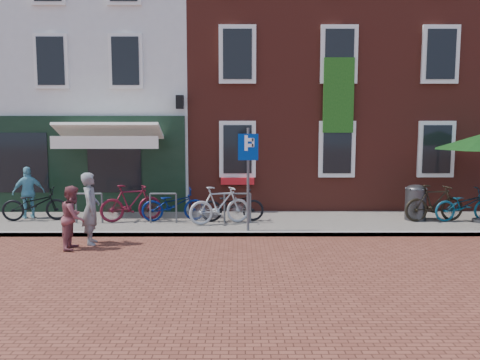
{
  "coord_description": "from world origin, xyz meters",
  "views": [
    {
      "loc": [
        0.53,
        -11.92,
        2.8
      ],
      "look_at": [
        0.57,
        1.21,
        1.27
      ],
      "focal_mm": 36.96,
      "sensor_mm": 36.0,
      "label": 1
    }
  ],
  "objects_px": {
    "parking_sign": "(248,163)",
    "bicycle_1": "(131,203)",
    "litter_bin": "(416,201)",
    "bicycle_5": "(434,203)",
    "cafe_person": "(29,192)",
    "bicycle_3": "(220,205)",
    "bicycle_4": "(232,205)",
    "woman": "(91,208)",
    "bicycle_6": "(465,205)",
    "boy": "(73,217)",
    "bicycle_0": "(35,204)",
    "bicycle_2": "(174,204)"
  },
  "relations": [
    {
      "from": "bicycle_3",
      "to": "bicycle_0",
      "type": "bearing_deg",
      "value": 64.58
    },
    {
      "from": "woman",
      "to": "bicycle_6",
      "type": "relative_size",
      "value": 0.96
    },
    {
      "from": "bicycle_6",
      "to": "litter_bin",
      "type": "bearing_deg",
      "value": 73.39
    },
    {
      "from": "woman",
      "to": "cafe_person",
      "type": "xyz_separation_m",
      "value": [
        -2.54,
        2.63,
        0.0
      ]
    },
    {
      "from": "parking_sign",
      "to": "bicycle_1",
      "type": "height_order",
      "value": "parking_sign"
    },
    {
      "from": "bicycle_3",
      "to": "bicycle_4",
      "type": "distance_m",
      "value": 0.49
    },
    {
      "from": "parking_sign",
      "to": "boy",
      "type": "bearing_deg",
      "value": -160.61
    },
    {
      "from": "bicycle_0",
      "to": "bicycle_1",
      "type": "height_order",
      "value": "bicycle_1"
    },
    {
      "from": "litter_bin",
      "to": "woman",
      "type": "bearing_deg",
      "value": -164.44
    },
    {
      "from": "litter_bin",
      "to": "boy",
      "type": "distance_m",
      "value": 9.03
    },
    {
      "from": "bicycle_5",
      "to": "bicycle_6",
      "type": "distance_m",
      "value": 0.85
    },
    {
      "from": "boy",
      "to": "bicycle_5",
      "type": "relative_size",
      "value": 0.84
    },
    {
      "from": "bicycle_6",
      "to": "bicycle_0",
      "type": "bearing_deg",
      "value": 81.07
    },
    {
      "from": "boy",
      "to": "bicycle_0",
      "type": "xyz_separation_m",
      "value": [
        -1.96,
        2.69,
        -0.15
      ]
    },
    {
      "from": "parking_sign",
      "to": "bicycle_2",
      "type": "height_order",
      "value": "parking_sign"
    },
    {
      "from": "boy",
      "to": "bicycle_1",
      "type": "xyz_separation_m",
      "value": [
        0.72,
        2.59,
        -0.1
      ]
    },
    {
      "from": "bicycle_1",
      "to": "bicycle_4",
      "type": "distance_m",
      "value": 2.78
    },
    {
      "from": "woman",
      "to": "bicycle_4",
      "type": "height_order",
      "value": "woman"
    },
    {
      "from": "cafe_person",
      "to": "bicycle_3",
      "type": "height_order",
      "value": "cafe_person"
    },
    {
      "from": "cafe_person",
      "to": "bicycle_2",
      "type": "distance_m",
      "value": 4.19
    },
    {
      "from": "bicycle_0",
      "to": "bicycle_3",
      "type": "bearing_deg",
      "value": -103.69
    },
    {
      "from": "litter_bin",
      "to": "bicycle_3",
      "type": "distance_m",
      "value": 5.46
    },
    {
      "from": "cafe_person",
      "to": "bicycle_1",
      "type": "bearing_deg",
      "value": 139.55
    },
    {
      "from": "parking_sign",
      "to": "bicycle_4",
      "type": "relative_size",
      "value": 1.48
    },
    {
      "from": "bicycle_0",
      "to": "bicycle_6",
      "type": "distance_m",
      "value": 11.85
    },
    {
      "from": "boy",
      "to": "bicycle_2",
      "type": "xyz_separation_m",
      "value": [
        1.88,
        2.63,
        -0.15
      ]
    },
    {
      "from": "parking_sign",
      "to": "cafe_person",
      "type": "xyz_separation_m",
      "value": [
        -6.19,
        1.69,
        -0.97
      ]
    },
    {
      "from": "bicycle_2",
      "to": "bicycle_3",
      "type": "height_order",
      "value": "bicycle_3"
    },
    {
      "from": "bicycle_5",
      "to": "bicycle_1",
      "type": "bearing_deg",
      "value": 82.17
    },
    {
      "from": "bicycle_2",
      "to": "bicycle_3",
      "type": "distance_m",
      "value": 1.35
    },
    {
      "from": "litter_bin",
      "to": "bicycle_4",
      "type": "height_order",
      "value": "litter_bin"
    },
    {
      "from": "bicycle_1",
      "to": "bicycle_6",
      "type": "relative_size",
      "value": 0.97
    },
    {
      "from": "bicycle_2",
      "to": "litter_bin",
      "type": "bearing_deg",
      "value": -98.1
    },
    {
      "from": "litter_bin",
      "to": "cafe_person",
      "type": "relative_size",
      "value": 0.72
    },
    {
      "from": "parking_sign",
      "to": "bicycle_6",
      "type": "relative_size",
      "value": 1.48
    },
    {
      "from": "bicycle_0",
      "to": "bicycle_2",
      "type": "bearing_deg",
      "value": -99.3
    },
    {
      "from": "litter_bin",
      "to": "boy",
      "type": "height_order",
      "value": "boy"
    },
    {
      "from": "bicycle_4",
      "to": "bicycle_3",
      "type": "bearing_deg",
      "value": 131.51
    },
    {
      "from": "litter_bin",
      "to": "bicycle_5",
      "type": "relative_size",
      "value": 0.62
    },
    {
      "from": "woman",
      "to": "bicycle_0",
      "type": "relative_size",
      "value": 0.96
    },
    {
      "from": "parking_sign",
      "to": "cafe_person",
      "type": "bearing_deg",
      "value": 164.76
    },
    {
      "from": "boy",
      "to": "cafe_person",
      "type": "relative_size",
      "value": 0.97
    },
    {
      "from": "boy",
      "to": "cafe_person",
      "type": "height_order",
      "value": "cafe_person"
    },
    {
      "from": "bicycle_4",
      "to": "woman",
      "type": "bearing_deg",
      "value": 117.53
    },
    {
      "from": "cafe_person",
      "to": "bicycle_3",
      "type": "xyz_separation_m",
      "value": [
        5.45,
        -0.85,
        -0.23
      ]
    },
    {
      "from": "litter_bin",
      "to": "bicycle_3",
      "type": "relative_size",
      "value": 0.62
    },
    {
      "from": "bicycle_3",
      "to": "parking_sign",
      "type": "bearing_deg",
      "value": -158.48
    },
    {
      "from": "bicycle_0",
      "to": "bicycle_4",
      "type": "distance_m",
      "value": 5.46
    },
    {
      "from": "woman",
      "to": "cafe_person",
      "type": "bearing_deg",
      "value": 33.03
    },
    {
      "from": "parking_sign",
      "to": "boy",
      "type": "distance_m",
      "value": 4.29
    }
  ]
}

